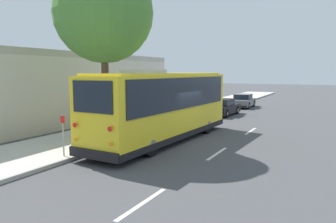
{
  "coord_description": "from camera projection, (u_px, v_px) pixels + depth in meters",
  "views": [
    {
      "loc": [
        -14.69,
        -7.21,
        3.48
      ],
      "look_at": [
        1.12,
        1.05,
        1.3
      ],
      "focal_mm": 35.0,
      "sensor_mm": 36.0,
      "label": 1
    }
  ],
  "objects": [
    {
      "name": "lane_stripe_mid",
      "position": [
        217.0,
        154.0,
        13.97
      ],
      "size": [
        2.4,
        0.14,
        0.01
      ],
      "primitive_type": "cube",
      "color": "silver",
      "rests_on": "ground"
    },
    {
      "name": "lane_stripe_behind",
      "position": [
        142.0,
        203.0,
        8.69
      ],
      "size": [
        2.4,
        0.14,
        0.01
      ],
      "primitive_type": "cube",
      "color": "silver",
      "rests_on": "ground"
    },
    {
      "name": "sidewalk_slab",
      "position": [
        111.0,
        132.0,
        18.55
      ],
      "size": [
        80.0,
        4.21,
        0.15
      ],
      "primitive_type": "cube",
      "color": "beige",
      "rests_on": "ground"
    },
    {
      "name": "parked_sedan_gray",
      "position": [
        243.0,
        101.0,
        31.94
      ],
      "size": [
        4.23,
        1.87,
        1.32
      ],
      "rotation": [
        0.0,
        0.0,
        0.04
      ],
      "color": "slate",
      "rests_on": "ground"
    },
    {
      "name": "curb_strip",
      "position": [
        143.0,
        135.0,
        17.55
      ],
      "size": [
        80.0,
        0.14,
        0.15
      ],
      "primitive_type": "cube",
      "color": "#AAA69D",
      "rests_on": "ground"
    },
    {
      "name": "parked_sedan_black",
      "position": [
        222.0,
        108.0,
        26.2
      ],
      "size": [
        4.26,
        1.93,
        1.32
      ],
      "rotation": [
        0.0,
        0.0,
        -0.04
      ],
      "color": "black",
      "rests_on": "ground"
    },
    {
      "name": "lane_stripe_ahead",
      "position": [
        251.0,
        131.0,
        19.25
      ],
      "size": [
        2.4,
        0.14,
        0.01
      ],
      "primitive_type": "cube",
      "color": "silver",
      "rests_on": "ground"
    },
    {
      "name": "sign_post_near",
      "position": [
        63.0,
        135.0,
        12.9
      ],
      "size": [
        0.06,
        0.22,
        1.61
      ],
      "color": "gray",
      "rests_on": "sidewalk_slab"
    },
    {
      "name": "ground_plane",
      "position": [
        176.0,
        140.0,
        16.66
      ],
      "size": [
        160.0,
        160.0,
        0.0
      ],
      "primitive_type": "plane",
      "color": "#474749"
    },
    {
      "name": "building_backdrop",
      "position": [
        45.0,
        91.0,
        22.19
      ],
      "size": [
        22.32,
        6.47,
        4.73
      ],
      "color": "beige",
      "rests_on": "ground"
    },
    {
      "name": "street_tree",
      "position": [
        105.0,
        7.0,
        16.02
      ],
      "size": [
        4.86,
        4.86,
        9.33
      ],
      "color": "brown",
      "rests_on": "sidewalk_slab"
    },
    {
      "name": "shuttle_bus",
      "position": [
        164.0,
        103.0,
        16.25
      ],
      "size": [
        10.47,
        2.79,
        3.58
      ],
      "rotation": [
        0.0,
        0.0,
        -0.04
      ],
      "color": "yellow",
      "rests_on": "ground"
    },
    {
      "name": "sign_post_far",
      "position": [
        97.0,
        127.0,
        14.67
      ],
      "size": [
        0.06,
        0.22,
        1.64
      ],
      "color": "gray",
      "rests_on": "sidewalk_slab"
    }
  ]
}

